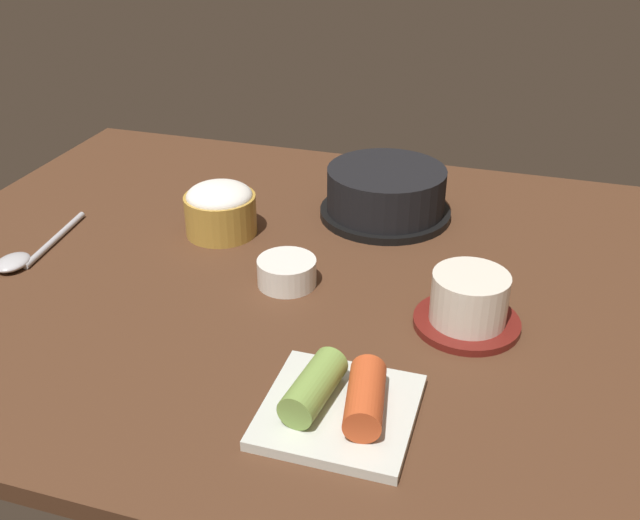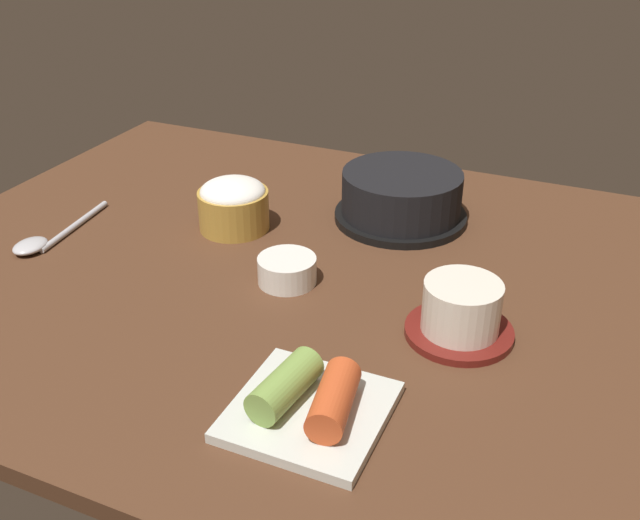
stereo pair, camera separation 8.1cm
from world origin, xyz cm
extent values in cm
cube|color=#4C2D1C|center=(0.00, 0.00, 1.00)|extent=(100.00, 76.00, 2.00)
cylinder|color=black|center=(5.15, 17.38, 2.51)|extent=(17.50, 17.50, 1.02)
cylinder|color=black|center=(5.15, 17.38, 5.87)|extent=(15.67, 15.67, 5.71)
cylinder|color=#D15619|center=(5.15, 17.38, 8.42)|extent=(13.79, 13.79, 0.60)
cylinder|color=#B78C38|center=(-13.80, 6.34, 4.56)|extent=(9.08, 9.08, 5.13)
ellipsoid|color=white|center=(-13.80, 6.34, 7.13)|extent=(8.35, 8.35, 3.18)
cylinder|color=maroon|center=(18.95, -5.68, 2.40)|extent=(10.99, 10.99, 0.80)
cylinder|color=silver|center=(18.95, -5.68, 5.40)|extent=(7.82, 7.82, 5.21)
cylinder|color=#C6D18C|center=(18.95, -5.68, 7.71)|extent=(6.65, 6.65, 0.40)
cylinder|color=white|center=(-1.52, -3.24, 3.54)|extent=(6.68, 6.68, 3.08)
cylinder|color=#386B2D|center=(-1.52, -3.24, 4.78)|extent=(5.47, 5.47, 0.50)
cube|color=silver|center=(10.15, -22.82, 2.50)|extent=(13.00, 13.00, 1.00)
cylinder|color=#7A9E47|center=(7.88, -22.82, 4.61)|extent=(4.14, 8.13, 3.21)
cylinder|color=#C64C23|center=(12.43, -22.82, 4.61)|extent=(4.49, 8.23, 3.21)
cylinder|color=#B7B7BC|center=(-32.71, -2.16, 2.40)|extent=(2.43, 14.33, 0.80)
ellipsoid|color=#B7B7BC|center=(-33.53, -9.28, 2.72)|extent=(3.60, 4.68, 1.26)
camera|label=1|loc=(22.85, -69.48, 44.49)|focal=40.77mm
camera|label=2|loc=(30.43, -66.66, 44.49)|focal=40.77mm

